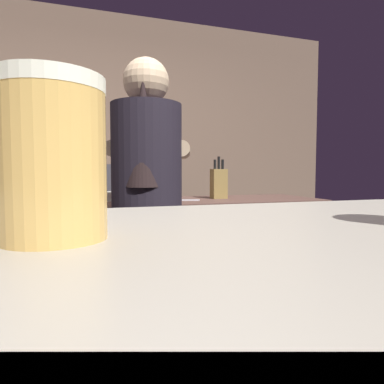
% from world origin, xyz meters
% --- Properties ---
extents(wall_back, '(5.20, 0.10, 2.70)m').
position_xyz_m(wall_back, '(0.00, 2.20, 1.35)').
color(wall_back, brown).
rests_on(wall_back, ground).
extents(prep_counter, '(2.10, 0.60, 0.93)m').
position_xyz_m(prep_counter, '(0.35, 0.75, 0.47)').
color(prep_counter, brown).
rests_on(prep_counter, ground).
extents(back_shelf, '(0.95, 0.36, 1.18)m').
position_xyz_m(back_shelf, '(-0.07, 1.92, 0.59)').
color(back_shelf, '#39373D').
rests_on(back_shelf, ground).
extents(bartender, '(0.50, 0.55, 1.66)m').
position_xyz_m(bartender, '(0.18, 0.29, 0.96)').
color(bartender, '#2B2D40').
rests_on(bartender, ground).
extents(knife_block, '(0.10, 0.08, 0.29)m').
position_xyz_m(knife_block, '(0.75, 0.78, 1.04)').
color(knife_block, olive).
rests_on(knife_block, prep_counter).
extents(mixing_bowl, '(0.20, 0.20, 0.05)m').
position_xyz_m(mixing_bowl, '(-0.02, 0.85, 0.96)').
color(mixing_bowl, beige).
rests_on(mixing_bowl, prep_counter).
extents(chefs_knife, '(0.24, 0.10, 0.01)m').
position_xyz_m(chefs_knife, '(0.46, 0.70, 0.94)').
color(chefs_knife, silver).
rests_on(chefs_knife, prep_counter).
extents(pint_glass_near, '(0.08, 0.08, 0.13)m').
position_xyz_m(pint_glass_near, '(-0.12, -1.01, 1.13)').
color(pint_glass_near, '#E1B25B').
rests_on(pint_glass_near, bar_counter).
extents(bottle_hot_sauce, '(0.07, 0.07, 0.18)m').
position_xyz_m(bottle_hot_sauce, '(-0.29, 1.92, 1.25)').
color(bottle_hot_sauce, red).
rests_on(bottle_hot_sauce, back_shelf).
extents(bottle_olive_oil, '(0.07, 0.07, 0.17)m').
position_xyz_m(bottle_olive_oil, '(-0.02, 1.88, 1.25)').
color(bottle_olive_oil, red).
rests_on(bottle_olive_oil, back_shelf).
extents(bottle_vinegar, '(0.07, 0.07, 0.18)m').
position_xyz_m(bottle_vinegar, '(0.34, 1.95, 1.25)').
color(bottle_vinegar, '#3051A2').
rests_on(bottle_vinegar, back_shelf).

